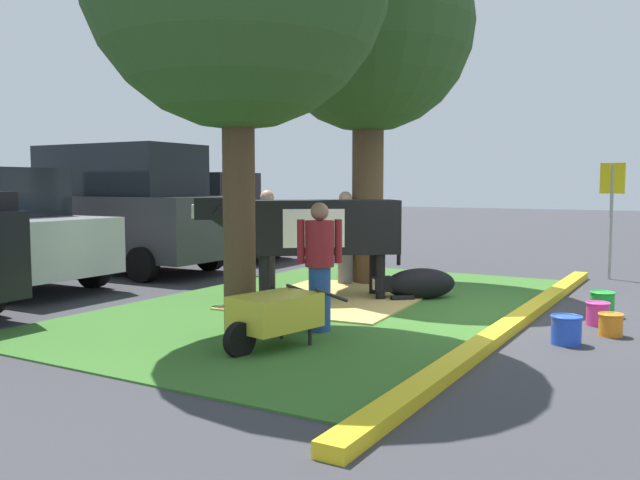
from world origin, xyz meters
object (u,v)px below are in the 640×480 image
at_px(shade_tree_right, 369,29).
at_px(bucket_blue, 566,329).
at_px(parking_sign, 612,197).
at_px(person_visitor_far, 320,264).
at_px(person_handler, 267,237).
at_px(cow_holstein, 314,228).
at_px(calf_lying, 418,284).
at_px(bucket_pink, 598,313).
at_px(wheelbarrow, 274,313).
at_px(suv_dark_grey, 121,208).
at_px(bucket_green, 602,304).
at_px(bucket_orange, 611,324).
at_px(sedan_red, 204,217).
at_px(person_visitor_near, 345,235).

relative_size(shade_tree_right, bucket_blue, 18.19).
bearing_deg(parking_sign, person_visitor_far, 160.03).
bearing_deg(person_handler, cow_holstein, -110.98).
bearing_deg(bucket_blue, calf_lying, 53.40).
bearing_deg(shade_tree_right, parking_sign, -51.72).
bearing_deg(calf_lying, bucket_pink, -102.98).
height_order(shade_tree_right, person_handler, shade_tree_right).
bearing_deg(wheelbarrow, suv_dark_grey, 59.16).
bearing_deg(bucket_pink, shade_tree_right, 67.83).
xyz_separation_m(bucket_green, suv_dark_grey, (0.08, 9.04, 1.10)).
xyz_separation_m(person_visitor_far, bucket_blue, (0.86, -2.63, -0.66)).
bearing_deg(person_handler, calf_lying, -81.12).
height_order(cow_holstein, parking_sign, parking_sign).
height_order(wheelbarrow, bucket_pink, wheelbarrow).
height_order(person_visitor_far, bucket_orange, person_visitor_far).
height_order(parking_sign, bucket_green, parking_sign).
relative_size(parking_sign, bucket_pink, 7.21).
relative_size(bucket_pink, suv_dark_grey, 0.06).
bearing_deg(person_handler, bucket_green, -85.25).
height_order(person_visitor_far, sedan_red, sedan_red).
bearing_deg(person_visitor_near, shade_tree_right, -38.00).
bearing_deg(wheelbarrow, bucket_green, -37.21).
distance_m(bucket_green, suv_dark_grey, 9.11).
relative_size(shade_tree_right, person_handler, 3.76).
bearing_deg(sedan_red, bucket_pink, -110.73).
distance_m(calf_lying, wheelbarrow, 3.63).
height_order(person_visitor_near, bucket_blue, person_visitor_near).
distance_m(shade_tree_right, calf_lying, 4.48).
relative_size(person_handler, person_visitor_far, 1.08).
height_order(bucket_blue, bucket_green, bucket_green).
xyz_separation_m(calf_lying, bucket_orange, (-1.15, -2.84, -0.10)).
distance_m(cow_holstein, bucket_orange, 4.31).
xyz_separation_m(suv_dark_grey, sedan_red, (2.78, 0.19, -0.29)).
bearing_deg(bucket_pink, bucket_green, 2.56).
bearing_deg(bucket_orange, bucket_blue, 151.35).
height_order(calf_lying, person_visitor_far, person_visitor_far).
height_order(bucket_blue, bucket_pink, bucket_blue).
bearing_deg(bucket_blue, bucket_pink, -7.21).
height_order(person_visitor_far, parking_sign, parking_sign).
xyz_separation_m(shade_tree_right, cow_holstein, (-1.86, -0.02, -3.28)).
bearing_deg(wheelbarrow, person_handler, 35.82).
bearing_deg(bucket_green, suv_dark_grey, 89.46).
bearing_deg(person_handler, person_visitor_far, -134.39).
distance_m(person_visitor_near, bucket_orange, 4.89).
xyz_separation_m(shade_tree_right, parking_sign, (2.83, -3.59, -2.87)).
distance_m(cow_holstein, calf_lying, 1.81).
height_order(wheelbarrow, bucket_green, wheelbarrow).
xyz_separation_m(wheelbarrow, bucket_blue, (1.79, -2.65, -0.22)).
distance_m(calf_lying, parking_sign, 4.63).
height_order(parking_sign, suv_dark_grey, suv_dark_grey).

